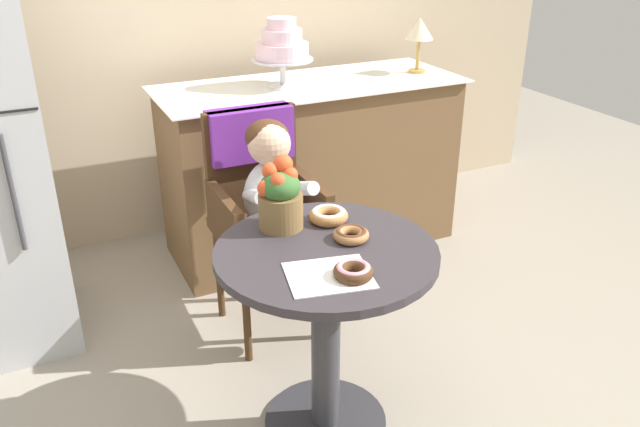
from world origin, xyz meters
name	(u,v)px	position (x,y,z in m)	size (l,w,h in m)	color
ground_plane	(325,422)	(0.00, 0.00, 0.00)	(8.00, 8.00, 0.00)	gray
cafe_table	(326,305)	(0.00, 0.00, 0.51)	(0.72, 0.72, 0.72)	#332D33
wicker_chair	(260,187)	(0.05, 0.74, 0.64)	(0.42, 0.45, 0.95)	#472D19
seated_child	(273,192)	(0.05, 0.59, 0.68)	(0.27, 0.32, 0.73)	silver
paper_napkin	(329,276)	(-0.07, -0.15, 0.72)	(0.25, 0.21, 0.00)	white
donut_front	(353,271)	(-0.01, -0.19, 0.74)	(0.12, 0.12, 0.04)	#4C2D19
donut_mid	(329,215)	(0.10, 0.18, 0.74)	(0.14, 0.14, 0.04)	#AD7542
donut_side	(351,234)	(0.10, 0.02, 0.74)	(0.12, 0.12, 0.04)	#AD7542
flower_vase	(280,196)	(-0.07, 0.21, 0.83)	(0.15, 0.15, 0.25)	brown
display_counter	(311,166)	(0.55, 1.30, 0.45)	(1.56, 0.62, 0.90)	brown
tiered_cake_stand	(282,46)	(0.40, 1.30, 1.10)	(0.30, 0.30, 0.33)	silver
table_lamp	(419,31)	(1.16, 1.27, 1.12)	(0.15, 0.15, 0.28)	#B28C47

